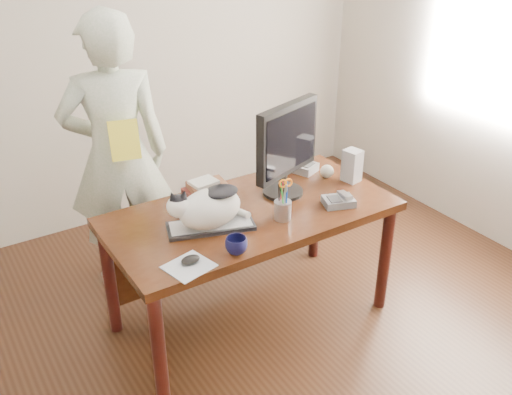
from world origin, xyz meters
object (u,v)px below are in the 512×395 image
object	(u,v)px
speaker	(352,166)
calculator	(302,167)
monitor	(287,145)
coffee_mug	(236,245)
baseball	(327,171)
keyboard	(211,226)
pen_cup	(283,208)
mouse	(191,260)
desk	(244,227)
book_stack	(206,188)
person	(117,156)
phone	(339,201)
cat	(207,207)

from	to	relation	value
speaker	calculator	distance (m)	0.33
monitor	coffee_mug	size ratio (longest dim) A/B	5.02
speaker	baseball	xyz separation A→B (m)	(-0.10, 0.11, -0.06)
keyboard	baseball	xyz separation A→B (m)	(0.90, 0.15, 0.03)
pen_cup	calculator	world-z (taller)	pen_cup
baseball	calculator	world-z (taller)	baseball
mouse	pen_cup	bearing A→B (deg)	-2.59
keyboard	pen_cup	distance (m)	0.40
desk	book_stack	distance (m)	0.32
desk	person	world-z (taller)	person
phone	speaker	bearing A→B (deg)	57.29
speaker	calculator	world-z (taller)	speaker
mouse	book_stack	xyz separation A→B (m)	(0.40, 0.59, 0.02)
keyboard	calculator	xyz separation A→B (m)	(0.83, 0.32, 0.01)
cat	baseball	bearing A→B (deg)	27.49
cat	pen_cup	world-z (taller)	cat
keyboard	book_stack	bearing A→B (deg)	83.52
mouse	desk	bearing A→B (deg)	21.87
person	coffee_mug	bearing A→B (deg)	112.31
desk	coffee_mug	size ratio (longest dim) A/B	14.66
monitor	person	xyz separation A→B (m)	(-0.73, 0.75, -0.17)
cat	person	bearing A→B (deg)	119.12
desk	phone	world-z (taller)	phone
cat	pen_cup	size ratio (longest dim) A/B	1.87
cat	person	world-z (taller)	person
phone	person	world-z (taller)	person
person	keyboard	bearing A→B (deg)	115.47
speaker	baseball	bearing A→B (deg)	119.99
desk	calculator	bearing A→B (deg)	18.87
calculator	mouse	bearing A→B (deg)	-175.01
coffee_mug	calculator	bearing A→B (deg)	35.33
calculator	pen_cup	bearing A→B (deg)	-158.45
coffee_mug	person	world-z (taller)	person
monitor	baseball	xyz separation A→B (m)	(0.34, 0.05, -0.27)
pen_cup	book_stack	xyz separation A→B (m)	(-0.21, 0.48, -0.03)
book_stack	monitor	bearing A→B (deg)	-31.79
keyboard	monitor	distance (m)	0.64
desk	speaker	size ratio (longest dim) A/B	8.01
mouse	cat	bearing A→B (deg)	33.57
keyboard	person	world-z (taller)	person
monitor	baseball	bearing A→B (deg)	-10.56
calculator	speaker	bearing A→B (deg)	-81.39
coffee_mug	person	bearing A→B (deg)	98.60
cat	book_stack	xyz separation A→B (m)	(0.18, 0.35, -0.09)
cat	coffee_mug	world-z (taller)	cat
monitor	calculator	distance (m)	0.45
phone	baseball	xyz separation A→B (m)	(0.16, 0.31, 0.02)
baseball	cat	bearing A→B (deg)	-170.75
mouse	coffee_mug	xyz separation A→B (m)	(0.23, -0.04, 0.02)
keyboard	speaker	bearing A→B (deg)	20.42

